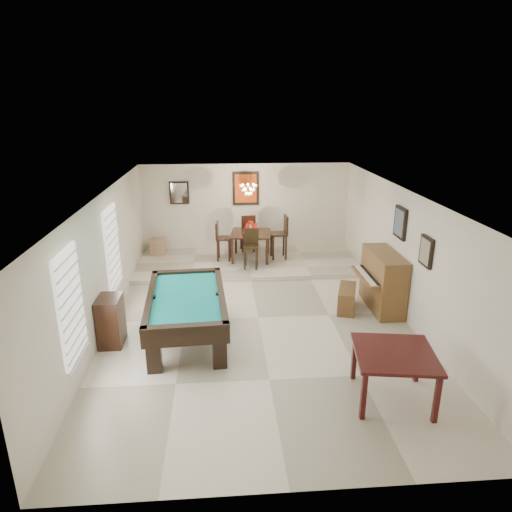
{
  "coord_description": "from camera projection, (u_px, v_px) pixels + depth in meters",
  "views": [
    {
      "loc": [
        -0.7,
        -8.55,
        4.26
      ],
      "look_at": [
        0.0,
        0.6,
        1.15
      ],
      "focal_mm": 32.0,
      "sensor_mm": 36.0,
      "label": 1
    }
  ],
  "objects": [
    {
      "name": "ground_plane",
      "position": [
        258.0,
        318.0,
        9.49
      ],
      "size": [
        6.0,
        9.0,
        0.02
      ],
      "primitive_type": "cube",
      "color": "beige"
    },
    {
      "name": "wall_back",
      "position": [
        246.0,
        209.0,
        13.32
      ],
      "size": [
        6.0,
        0.04,
        2.6
      ],
      "primitive_type": "cube",
      "color": "silver",
      "rests_on": "ground_plane"
    },
    {
      "name": "wall_front",
      "position": [
        293.0,
        397.0,
        4.82
      ],
      "size": [
        6.0,
        0.04,
        2.6
      ],
      "primitive_type": "cube",
      "color": "silver",
      "rests_on": "ground_plane"
    },
    {
      "name": "wall_left",
      "position": [
        105.0,
        262.0,
        8.85
      ],
      "size": [
        0.04,
        9.0,
        2.6
      ],
      "primitive_type": "cube",
      "color": "silver",
      "rests_on": "ground_plane"
    },
    {
      "name": "wall_right",
      "position": [
        405.0,
        255.0,
        9.29
      ],
      "size": [
        0.04,
        9.0,
        2.6
      ],
      "primitive_type": "cube",
      "color": "silver",
      "rests_on": "ground_plane"
    },
    {
      "name": "ceiling",
      "position": [
        258.0,
        194.0,
        8.65
      ],
      "size": [
        6.0,
        9.0,
        0.04
      ],
      "primitive_type": "cube",
      "color": "white",
      "rests_on": "wall_back"
    },
    {
      "name": "dining_step",
      "position": [
        249.0,
        263.0,
        12.54
      ],
      "size": [
        6.0,
        2.5,
        0.12
      ],
      "primitive_type": "cube",
      "color": "beige",
      "rests_on": "ground_plane"
    },
    {
      "name": "window_left_front",
      "position": [
        71.0,
        305.0,
        6.75
      ],
      "size": [
        0.06,
        1.0,
        1.7
      ],
      "primitive_type": "cube",
      "color": "white",
      "rests_on": "wall_left"
    },
    {
      "name": "window_left_rear",
      "position": [
        112.0,
        248.0,
        9.39
      ],
      "size": [
        0.06,
        1.0,
        1.7
      ],
      "primitive_type": "cube",
      "color": "white",
      "rests_on": "wall_left"
    },
    {
      "name": "pool_table",
      "position": [
        187.0,
        318.0,
        8.52
      ],
      "size": [
        1.56,
        2.68,
        0.87
      ],
      "primitive_type": null,
      "rotation": [
        0.0,
        0.0,
        0.06
      ],
      "color": "black",
      "rests_on": "ground_plane"
    },
    {
      "name": "square_table",
      "position": [
        393.0,
        376.0,
        6.77
      ],
      "size": [
        1.31,
        1.31,
        0.79
      ],
      "primitive_type": null,
      "rotation": [
        0.0,
        0.0,
        -0.15
      ],
      "color": "#350E0D",
      "rests_on": "ground_plane"
    },
    {
      "name": "upright_piano",
      "position": [
        376.0,
        281.0,
        9.75
      ],
      "size": [
        0.84,
        1.49,
        1.24
      ],
      "primitive_type": null,
      "color": "brown",
      "rests_on": "ground_plane"
    },
    {
      "name": "piano_bench",
      "position": [
        347.0,
        298.0,
        9.81
      ],
      "size": [
        0.6,
        0.95,
        0.49
      ],
      "primitive_type": "cube",
      "rotation": [
        0.0,
        0.0,
        -0.32
      ],
      "color": "brown",
      "rests_on": "ground_plane"
    },
    {
      "name": "apothecary_chest",
      "position": [
        111.0,
        321.0,
        8.34
      ],
      "size": [
        0.41,
        0.61,
        0.92
      ],
      "primitive_type": "cube",
      "color": "black",
      "rests_on": "ground_plane"
    },
    {
      "name": "dining_table",
      "position": [
        251.0,
        244.0,
        12.54
      ],
      "size": [
        1.19,
        1.19,
        0.88
      ],
      "primitive_type": null,
      "rotation": [
        0.0,
        0.0,
        -0.13
      ],
      "color": "black",
      "rests_on": "dining_step"
    },
    {
      "name": "flower_vase",
      "position": [
        251.0,
        225.0,
        12.36
      ],
      "size": [
        0.14,
        0.14,
        0.21
      ],
      "primitive_type": null,
      "rotation": [
        0.0,
        0.0,
        -0.13
      ],
      "color": "#9E260D",
      "rests_on": "dining_table"
    },
    {
      "name": "dining_chair_south",
      "position": [
        251.0,
        249.0,
        11.84
      ],
      "size": [
        0.42,
        0.42,
        1.03
      ],
      "primitive_type": null,
      "rotation": [
        0.0,
        0.0,
        -0.12
      ],
      "color": "black",
      "rests_on": "dining_step"
    },
    {
      "name": "dining_chair_north",
      "position": [
        247.0,
        232.0,
        13.22
      ],
      "size": [
        0.45,
        0.45,
        1.09
      ],
      "primitive_type": null,
      "rotation": [
        0.0,
        0.0,
        3.26
      ],
      "color": "black",
      "rests_on": "dining_step"
    },
    {
      "name": "dining_chair_west",
      "position": [
        224.0,
        241.0,
        12.45
      ],
      "size": [
        0.43,
        0.43,
        1.06
      ],
      "primitive_type": null,
      "rotation": [
        0.0,
        0.0,
        1.47
      ],
      "color": "black",
      "rests_on": "dining_step"
    },
    {
      "name": "dining_chair_east",
      "position": [
        279.0,
        237.0,
        12.57
      ],
      "size": [
        0.47,
        0.47,
        1.2
      ],
      "primitive_type": null,
      "rotation": [
        0.0,
        0.0,
        -1.52
      ],
      "color": "black",
      "rests_on": "dining_step"
    },
    {
      "name": "corner_bench",
      "position": [
        158.0,
        246.0,
        13.04
      ],
      "size": [
        0.4,
        0.49,
        0.43
      ],
      "primitive_type": "cube",
      "rotation": [
        0.0,
        0.0,
        -0.04
      ],
      "color": "#A87C5B",
      "rests_on": "dining_step"
    },
    {
      "name": "chandelier",
      "position": [
        248.0,
        186.0,
        11.8
      ],
      "size": [
        0.44,
        0.44,
        0.6
      ],
      "primitive_type": null,
      "color": "#FFE5B2",
      "rests_on": "ceiling"
    },
    {
      "name": "back_painting",
      "position": [
        246.0,
        188.0,
        13.09
      ],
      "size": [
        0.75,
        0.06,
        0.95
      ],
      "primitive_type": "cube",
      "color": "#D84C14",
      "rests_on": "wall_back"
    },
    {
      "name": "back_mirror",
      "position": [
        179.0,
        193.0,
        12.99
      ],
      "size": [
        0.55,
        0.06,
        0.65
      ],
      "primitive_type": "cube",
      "color": "white",
      "rests_on": "wall_back"
    },
    {
      "name": "right_picture_upper",
      "position": [
        400.0,
        223.0,
        9.38
      ],
      "size": [
        0.06,
        0.55,
        0.65
      ],
      "primitive_type": "cube",
      "color": "slate",
      "rests_on": "wall_right"
    },
    {
      "name": "right_picture_lower",
      "position": [
        426.0,
        251.0,
        8.21
      ],
      "size": [
        0.06,
        0.45,
        0.55
      ],
      "primitive_type": "cube",
      "color": "gray",
      "rests_on": "wall_right"
    }
  ]
}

